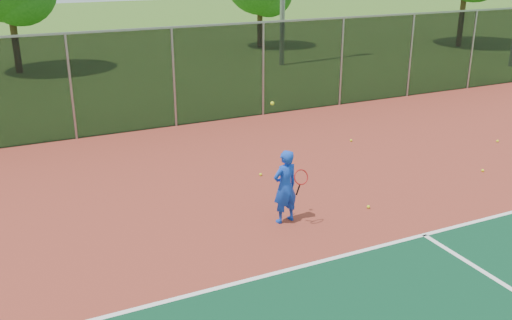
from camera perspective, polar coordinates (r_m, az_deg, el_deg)
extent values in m
cube|color=maroon|center=(9.61, 11.25, -12.35)|extent=(30.00, 20.00, 0.02)
cube|color=white|center=(11.41, 16.45, -7.19)|extent=(22.00, 0.10, 0.00)
cube|color=black|center=(17.51, -8.22, 8.12)|extent=(30.00, 0.04, 3.00)
cube|color=gray|center=(17.26, -8.47, 12.99)|extent=(30.00, 0.06, 0.06)
imported|color=blue|center=(11.19, 2.93, -2.67)|extent=(0.60, 0.44, 1.51)
cylinder|color=black|center=(11.06, 4.23, -2.99)|extent=(0.03, 0.15, 0.27)
torus|color=#A51414|center=(10.87, 4.53, -1.72)|extent=(0.30, 0.13, 0.29)
sphere|color=yellow|center=(10.63, 1.64, 5.69)|extent=(0.07, 0.07, 0.07)
sphere|color=yellow|center=(17.54, 23.00, 1.76)|extent=(0.07, 0.07, 0.07)
sphere|color=yellow|center=(12.26, 11.18, -4.61)|extent=(0.07, 0.07, 0.07)
sphere|color=yellow|center=(13.73, 0.46, -1.45)|extent=(0.07, 0.07, 0.07)
sphere|color=yellow|center=(16.43, 9.49, 1.95)|extent=(0.07, 0.07, 0.07)
sphere|color=yellow|center=(15.05, 21.73, -0.97)|extent=(0.07, 0.07, 0.07)
cylinder|color=#362413|center=(27.66, -22.91, 10.73)|extent=(0.30, 0.30, 2.64)
cylinder|color=#362413|center=(32.65, 0.39, 13.05)|extent=(0.30, 0.30, 2.15)
cylinder|color=#362413|center=(34.98, 19.86, 13.18)|extent=(0.30, 0.30, 3.12)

